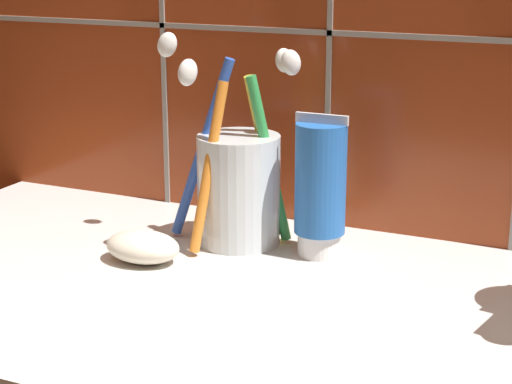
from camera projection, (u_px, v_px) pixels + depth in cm
name	position (u px, v px, depth cm)	size (l,w,h in cm)	color
sink_counter	(226.00, 300.00, 66.76)	(68.99, 37.07, 2.00)	silver
toothbrush_cup	(238.00, 183.00, 75.10)	(12.90, 12.20, 18.70)	silver
toothpaste_tube	(320.00, 187.00, 71.91)	(4.57, 4.35, 12.31)	white
soap_bar	(143.00, 247.00, 71.70)	(6.58, 4.60, 2.62)	silver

